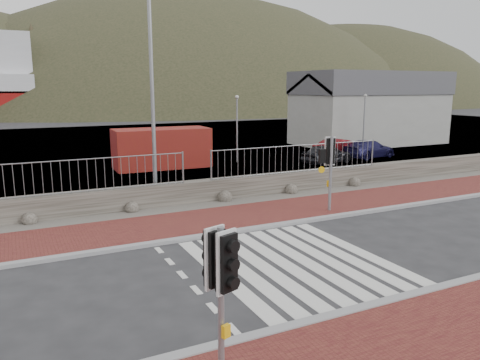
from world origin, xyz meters
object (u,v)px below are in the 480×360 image
car_b (341,148)px  car_c (369,149)px  traffic_signal_near (221,274)px  car_a (327,154)px  shipping_container (162,148)px  traffic_signal_far (330,158)px  streetlight (155,81)px

car_b → car_c: car_b is taller
traffic_signal_near → car_a: bearing=30.7°
shipping_container → car_c: size_ratio=1.32×
traffic_signal_far → shipping_container: 12.69m
car_b → car_a: bearing=118.7°
car_a → car_b: (2.25, 1.47, 0.03)m
traffic_signal_far → car_b: bearing=-116.0°
car_c → shipping_container: bearing=67.3°
shipping_container → car_c: (13.28, -2.50, -0.54)m
car_a → car_b: car_b is taller
traffic_signal_near → traffic_signal_far: size_ratio=0.91×
traffic_signal_far → shipping_container: size_ratio=0.53×
shipping_container → car_a: size_ratio=1.54×
traffic_signal_far → shipping_container: bearing=-63.8°
streetlight → car_a: (11.99, 4.82, -4.23)m
traffic_signal_near → traffic_signal_far: 10.99m
streetlight → car_b: size_ratio=2.23×
car_a → car_c: 3.92m
streetlight → shipping_container: (2.57, 7.97, -3.70)m
shipping_container → traffic_signal_far: bearing=-76.2°
car_b → traffic_signal_near: bearing=133.2°
shipping_container → car_c: shipping_container is taller
streetlight → car_c: bearing=-0.6°
streetlight → shipping_container: 9.16m
traffic_signal_near → car_c: size_ratio=0.64×
car_b → shipping_container: bearing=77.4°
streetlight → car_a: streetlight is taller
traffic_signal_far → streetlight: 7.38m
car_c → traffic_signal_near: bearing=121.6°
shipping_container → car_c: bearing=-9.0°
car_c → traffic_signal_far: bearing=120.8°
shipping_container → car_b: (11.66, -1.68, -0.50)m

